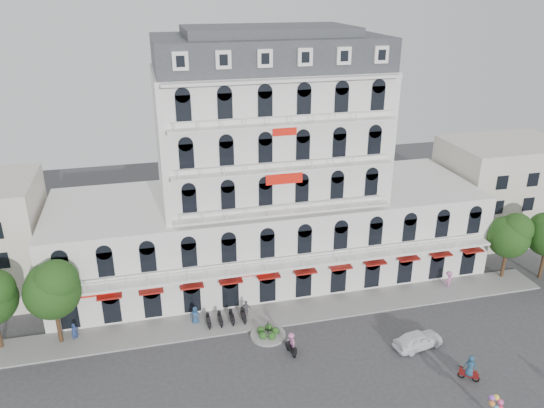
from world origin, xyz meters
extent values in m
plane|color=#38383A|center=(0.00, 0.00, 0.00)|extent=(120.00, 120.00, 0.00)
cube|color=gray|center=(0.00, 9.00, 0.08)|extent=(53.00, 4.00, 0.16)
cube|color=silver|center=(0.00, 18.00, 4.50)|extent=(45.00, 14.00, 9.00)
cube|color=silver|center=(0.00, 18.00, 15.50)|extent=(22.00, 12.00, 13.00)
cube|color=#2D3035|center=(0.00, 18.00, 23.50)|extent=(21.56, 11.76, 3.00)
cube|color=#2D3035|center=(0.00, 18.00, 25.40)|extent=(15.84, 8.64, 0.80)
cube|color=maroon|center=(0.00, 10.50, 3.50)|extent=(40.50, 1.00, 0.15)
cube|color=red|center=(0.00, 11.88, 13.00)|extent=(3.50, 0.10, 1.40)
cube|color=beige|center=(30.00, 20.00, 6.00)|extent=(14.00, 10.00, 12.00)
cylinder|color=gray|center=(-3.00, 6.00, 0.12)|extent=(3.20, 3.20, 0.24)
cylinder|color=black|center=(-3.00, 6.00, 0.90)|extent=(0.08, 0.08, 1.40)
sphere|color=#204F1A|center=(-2.30, 6.00, 0.45)|extent=(0.70, 0.70, 0.70)
sphere|color=#204F1A|center=(-2.78, 6.66, 0.45)|extent=(0.70, 0.70, 0.70)
sphere|color=#204F1A|center=(-3.56, 6.42, 0.45)|extent=(0.70, 0.70, 0.70)
sphere|color=#204F1A|center=(-3.57, 5.60, 0.45)|extent=(0.70, 0.70, 0.70)
sphere|color=#204F1A|center=(-2.80, 5.33, 0.45)|extent=(0.70, 0.70, 0.70)
cylinder|color=#382314|center=(-21.00, 9.50, 1.87)|extent=(0.36, 0.36, 3.74)
sphere|color=#123410|center=(-21.00, 9.50, 5.27)|extent=(4.76, 4.76, 4.76)
sphere|color=#123410|center=(-20.50, 9.20, 6.38)|extent=(3.74, 3.74, 3.74)
sphere|color=#123410|center=(-21.40, 9.80, 5.95)|extent=(3.40, 3.40, 3.40)
cylinder|color=#382314|center=(24.00, 10.00, 1.72)|extent=(0.36, 0.36, 3.43)
sphere|color=#123410|center=(24.00, 10.00, 4.84)|extent=(4.37, 4.37, 4.37)
sphere|color=#123410|center=(24.50, 9.70, 5.85)|extent=(3.43, 3.43, 3.43)
sphere|color=#123410|center=(23.60, 10.30, 5.46)|extent=(3.12, 3.12, 3.12)
cylinder|color=#382314|center=(28.00, 9.00, 1.83)|extent=(0.36, 0.36, 3.65)
imported|color=white|center=(9.34, 1.36, 0.77)|extent=(4.79, 2.62, 1.55)
cube|color=maroon|center=(11.29, -3.41, 0.55)|extent=(1.39, 1.21, 0.35)
torus|color=black|center=(10.86, -3.07, 0.28)|extent=(0.54, 0.47, 0.60)
torus|color=black|center=(11.72, -3.76, 0.28)|extent=(0.54, 0.47, 0.60)
imported|color=navy|center=(11.29, -3.41, 1.38)|extent=(1.08, 1.03, 1.86)
cube|color=black|center=(-1.66, 3.14, 0.55)|extent=(0.68, 1.54, 0.35)
torus|color=black|center=(-1.53, 2.60, 0.28)|extent=(0.25, 0.61, 0.60)
torus|color=black|center=(-1.78, 3.67, 0.28)|extent=(0.25, 0.61, 0.60)
imported|color=#C568A4|center=(-1.66, 3.14, 1.28)|extent=(0.84, 1.18, 1.66)
imported|color=navy|center=(-9.14, 9.50, 0.91)|extent=(0.92, 0.62, 1.82)
imported|color=slate|center=(-4.28, 9.50, 0.86)|extent=(1.09, 0.86, 1.73)
imported|color=#BC639E|center=(17.18, 9.50, 0.97)|extent=(1.45, 1.23, 1.95)
imported|color=navy|center=(-19.78, 9.50, 0.89)|extent=(0.78, 0.68, 1.79)
sphere|color=#E54C99|center=(10.61, -8.01, 2.00)|extent=(0.44, 0.44, 0.44)
sphere|color=yellow|center=(10.44, -7.71, 2.21)|extent=(0.44, 0.44, 0.44)
sphere|color=#994CD8|center=(10.09, -7.71, 2.23)|extent=(0.44, 0.44, 0.44)
sphere|color=orange|center=(9.91, -8.01, 2.04)|extent=(0.44, 0.44, 0.44)
sphere|color=#D8334C|center=(10.44, -8.31, 1.76)|extent=(0.44, 0.44, 0.44)
camera|label=1|loc=(-12.18, -32.50, 29.42)|focal=35.00mm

